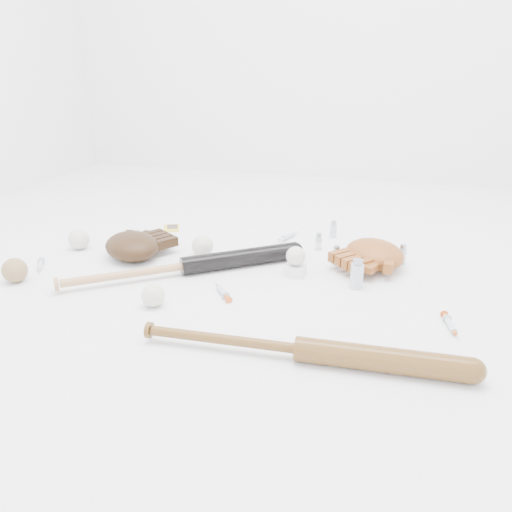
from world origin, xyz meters
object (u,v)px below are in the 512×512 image
(glove_dark, at_px, (132,246))
(pedestal, at_px, (295,270))
(bat_dark, at_px, (184,266))
(bat_wood, at_px, (299,349))

(glove_dark, height_order, pedestal, glove_dark)
(pedestal, bearing_deg, glove_dark, -179.11)
(glove_dark, bearing_deg, bat_dark, 13.65)
(bat_wood, bearing_deg, glove_dark, 143.28)
(bat_wood, relative_size, glove_dark, 3.19)
(bat_dark, relative_size, glove_dark, 3.29)
(glove_dark, bearing_deg, pedestal, 35.00)
(glove_dark, distance_m, pedestal, 0.60)
(bat_dark, xyz_separation_m, glove_dark, (-0.24, 0.09, 0.02))
(bat_wood, height_order, pedestal, bat_wood)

